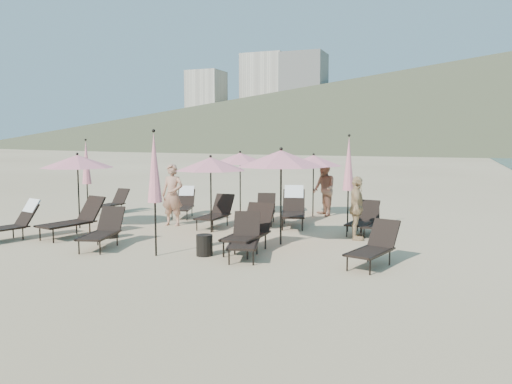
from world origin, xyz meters
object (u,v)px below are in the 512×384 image
at_px(lounger_8, 216,212).
at_px(umbrella_open_1, 211,164).
at_px(umbrella_open_4, 313,161).
at_px(umbrella_closed_1, 349,164).
at_px(lounger_12, 370,220).
at_px(lounger_10, 293,207).
at_px(umbrella_open_3, 240,158).
at_px(lounger_6, 112,202).
at_px(lounger_7, 184,203).
at_px(lounger_4, 250,230).
at_px(lounger_9, 265,210).
at_px(lounger_5, 374,246).
at_px(lounger_1, 74,219).
at_px(umbrella_open_0, 77,161).
at_px(beachgoer_b, 324,189).
at_px(lounger_11, 363,219).
at_px(umbrella_closed_2, 86,163).
at_px(side_table_0, 111,230).
at_px(umbrella_closed_0, 154,168).
at_px(beachgoer_a, 172,195).
at_px(umbrella_open_2, 281,159).
at_px(lounger_3, 245,237).
at_px(beachgoer_c, 357,208).
at_px(side_table_1, 204,245).
at_px(lounger_0, 12,221).
at_px(lounger_2, 103,230).

xyz_separation_m(lounger_8, umbrella_open_1, (0.28, -0.88, 1.51)).
bearing_deg(umbrella_open_4, umbrella_closed_1, -55.59).
bearing_deg(lounger_12, lounger_10, 152.20).
bearing_deg(umbrella_open_3, lounger_6, -165.28).
height_order(lounger_7, umbrella_open_3, umbrella_open_3).
height_order(lounger_7, lounger_10, lounger_10).
relative_size(lounger_4, lounger_9, 1.11).
height_order(lounger_5, lounger_6, lounger_5).
bearing_deg(lounger_1, umbrella_open_0, 137.32).
bearing_deg(beachgoer_b, lounger_10, -46.33).
height_order(lounger_7, lounger_8, lounger_7).
xyz_separation_m(lounger_6, lounger_11, (9.15, -0.66, 0.02)).
bearing_deg(lounger_7, lounger_8, -56.00).
height_order(lounger_5, umbrella_closed_2, umbrella_closed_2).
distance_m(lounger_10, side_table_0, 5.48).
bearing_deg(umbrella_closed_0, beachgoer_a, 115.96).
relative_size(umbrella_open_2, umbrella_open_3, 1.08).
distance_m(lounger_5, lounger_9, 5.85).
xyz_separation_m(lounger_4, beachgoer_a, (-3.57, 2.38, 0.45)).
relative_size(umbrella_closed_2, beachgoer_a, 1.41).
xyz_separation_m(lounger_8, umbrella_closed_0, (0.43, -3.95, 1.55)).
xyz_separation_m(lounger_9, umbrella_open_0, (-4.84, -2.92, 1.58)).
relative_size(lounger_7, umbrella_closed_1, 0.62).
xyz_separation_m(lounger_3, umbrella_open_2, (0.32, 1.57, 1.73)).
height_order(umbrella_closed_0, side_table_0, umbrella_closed_0).
distance_m(lounger_9, lounger_11, 3.26).
distance_m(lounger_4, beachgoer_c, 3.10).
relative_size(lounger_3, lounger_10, 0.87).
bearing_deg(beachgoer_a, umbrella_open_4, 38.40).
height_order(umbrella_open_3, beachgoer_b, umbrella_open_3).
xyz_separation_m(lounger_10, umbrella_closed_0, (-1.65, -5.13, 1.43)).
xyz_separation_m(umbrella_open_2, beachgoer_b, (-0.20, 5.19, -1.23)).
distance_m(lounger_8, lounger_10, 2.40).
bearing_deg(umbrella_open_3, lounger_4, -64.02).
xyz_separation_m(umbrella_closed_0, side_table_1, (1.02, 0.42, -1.75)).
distance_m(lounger_3, lounger_7, 6.37).
height_order(lounger_9, umbrella_closed_1, umbrella_closed_1).
relative_size(lounger_7, lounger_8, 1.04).
bearing_deg(side_table_1, umbrella_open_2, 56.14).
xyz_separation_m(lounger_10, side_table_1, (-0.63, -4.70, -0.32)).
relative_size(lounger_7, umbrella_open_1, 0.78).
bearing_deg(beachgoer_a, lounger_10, 16.75).
height_order(umbrella_closed_1, side_table_0, umbrella_closed_1).
bearing_deg(lounger_0, umbrella_closed_1, 44.60).
xyz_separation_m(umbrella_open_0, umbrella_open_3, (3.43, 4.16, 0.00)).
relative_size(lounger_2, lounger_9, 1.03).
bearing_deg(umbrella_closed_2, beachgoer_a, -5.45).
relative_size(umbrella_open_4, beachgoer_b, 1.17).
xyz_separation_m(lounger_1, lounger_12, (7.44, 3.28, -0.08)).
bearing_deg(lounger_11, lounger_6, -177.07).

